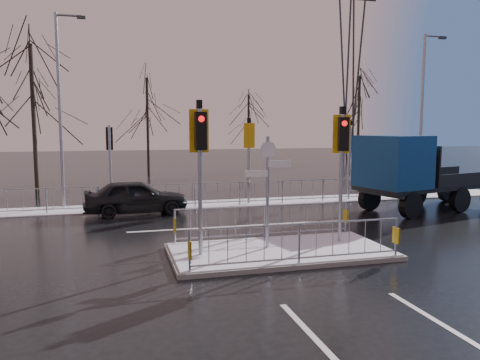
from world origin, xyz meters
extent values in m
plane|color=black|center=(0.00, 0.00, 0.00)|extent=(120.00, 120.00, 0.00)
cube|color=white|center=(0.00, 8.60, 0.02)|extent=(30.00, 2.00, 0.04)
cube|color=silver|center=(-1.20, -5.50, 0.00)|extent=(0.12, 4.00, 0.01)
cube|color=silver|center=(1.20, -5.50, 0.00)|extent=(0.12, 4.00, 0.01)
cube|color=silver|center=(0.00, 3.80, 0.00)|extent=(8.00, 0.15, 0.01)
cube|color=slate|center=(0.00, 0.00, 0.06)|extent=(6.00, 3.00, 0.12)
cube|color=white|center=(0.00, 0.00, 0.14)|extent=(5.85, 2.85, 0.03)
cube|color=gold|center=(-2.70, -1.38, 0.67)|extent=(0.05, 0.28, 0.42)
cube|color=gold|center=(2.70, -1.38, 0.67)|extent=(0.05, 0.28, 0.42)
cube|color=gold|center=(-2.70, 1.38, 0.67)|extent=(0.05, 0.28, 0.42)
cube|color=gold|center=(2.70, 1.38, 0.67)|extent=(0.05, 0.28, 0.42)
cylinder|color=gray|center=(-2.20, 0.00, 2.02)|extent=(0.11, 0.11, 3.80)
cube|color=black|center=(-2.20, -0.18, 3.37)|extent=(0.28, 0.22, 0.95)
cylinder|color=red|center=(-2.20, -0.29, 3.67)|extent=(0.16, 0.04, 0.16)
cube|color=#DBA10C|center=(-2.20, 0.07, 3.37)|extent=(0.50, 0.03, 1.10)
cube|color=black|center=(-2.20, 0.00, 4.04)|extent=(0.14, 0.14, 0.22)
cylinder|color=gray|center=(2.00, 0.40, 1.97)|extent=(0.11, 0.11, 3.70)
cube|color=black|center=(1.95, 0.23, 3.27)|extent=(0.33, 0.28, 0.95)
cylinder|color=red|center=(1.93, 0.12, 3.57)|extent=(0.16, 0.08, 0.16)
cube|color=#DBA10C|center=(2.02, 0.47, 3.27)|extent=(0.49, 0.16, 1.10)
cube|color=black|center=(2.00, 0.40, 3.94)|extent=(0.14, 0.14, 0.22)
cylinder|color=gray|center=(-0.30, 0.20, 1.67)|extent=(0.09, 0.09, 3.10)
cube|color=silver|center=(0.05, 0.20, 2.47)|extent=(0.70, 0.14, 0.18)
cube|color=silver|center=(-0.62, 0.20, 2.22)|extent=(0.62, 0.15, 0.18)
cylinder|color=silver|center=(-0.30, 0.17, 2.87)|extent=(0.44, 0.03, 0.44)
cylinder|color=gray|center=(-4.50, 8.30, 1.79)|extent=(0.11, 0.11, 3.50)
cube|color=black|center=(-4.50, 8.48, 2.99)|extent=(0.28, 0.22, 0.95)
cylinder|color=red|center=(-4.50, 8.59, 3.29)|extent=(0.16, 0.04, 0.16)
cylinder|color=gray|center=(1.50, 8.30, 1.84)|extent=(0.11, 0.11, 3.60)
cube|color=black|center=(1.50, 8.48, 3.09)|extent=(0.28, 0.22, 0.95)
cylinder|color=red|center=(1.50, 8.59, 3.39)|extent=(0.16, 0.04, 0.16)
cube|color=#DBA10C|center=(1.50, 8.23, 3.09)|extent=(0.50, 0.03, 1.10)
cube|color=black|center=(1.50, 8.30, 3.76)|extent=(0.14, 0.14, 0.22)
cylinder|color=gray|center=(6.50, 8.30, 1.79)|extent=(0.11, 0.11, 3.50)
cube|color=black|center=(6.45, 8.47, 2.99)|extent=(0.33, 0.28, 0.95)
cylinder|color=red|center=(6.43, 8.58, 3.29)|extent=(0.16, 0.08, 0.16)
cube|color=black|center=(6.50, 8.30, 3.66)|extent=(0.14, 0.14, 0.22)
imported|color=black|center=(-3.53, 7.12, 0.69)|extent=(4.15, 1.86, 1.38)
cylinder|color=black|center=(6.49, 3.40, 0.51)|extent=(1.07, 0.55, 1.02)
cylinder|color=black|center=(5.96, 5.49, 0.51)|extent=(1.07, 0.55, 1.02)
cylinder|color=black|center=(9.27, 4.10, 0.51)|extent=(1.07, 0.55, 1.02)
cylinder|color=black|center=(8.74, 6.18, 0.51)|extent=(1.07, 0.55, 1.02)
cylinder|color=black|center=(10.73, 6.68, 0.51)|extent=(1.07, 0.55, 1.02)
cube|color=black|center=(8.61, 5.04, 1.00)|extent=(7.13, 3.93, 0.16)
cube|color=navy|center=(6.33, 4.47, 2.11)|extent=(2.58, 2.88, 2.05)
cube|color=black|center=(7.29, 4.71, 2.52)|extent=(0.54, 2.00, 1.13)
cube|color=#2D3033|center=(5.73, 4.32, 0.97)|extent=(0.69, 2.31, 0.36)
cube|color=black|center=(9.70, 5.32, 1.15)|extent=(4.97, 3.48, 0.12)
cube|color=black|center=(7.57, 4.78, 1.97)|extent=(0.68, 2.40, 1.54)
cylinder|color=black|center=(-8.00, 12.50, 3.68)|extent=(0.20, 0.20, 7.36)
cylinder|color=black|center=(-2.00, 22.00, 3.45)|extent=(0.19, 0.19, 6.90)
cylinder|color=black|center=(6.00, 24.00, 2.99)|extent=(0.16, 0.16, 5.98)
cylinder|color=black|center=(14.00, 21.00, 3.68)|extent=(0.20, 0.20, 7.36)
cylinder|color=gray|center=(10.50, 8.50, 4.00)|extent=(0.14, 0.14, 8.00)
cylinder|color=gray|center=(11.00, 8.50, 7.90)|extent=(1.00, 0.10, 0.10)
cube|color=#2D3033|center=(11.50, 8.50, 7.85)|extent=(0.35, 0.18, 0.12)
cylinder|color=gray|center=(-6.50, 9.50, 4.10)|extent=(0.14, 0.14, 8.20)
cylinder|color=gray|center=(-6.00, 9.50, 8.10)|extent=(1.00, 0.10, 0.10)
cube|color=#2D3033|center=(-5.50, 9.50, 8.05)|extent=(0.35, 0.18, 0.12)
cylinder|color=#2D3033|center=(18.60, 30.60, 10.00)|extent=(1.18, 1.18, 19.97)
cylinder|color=#2D3033|center=(17.40, 30.60, 10.00)|extent=(1.18, 1.18, 19.97)
cylinder|color=#2D3033|center=(18.60, 29.40, 10.00)|extent=(1.18, 1.18, 19.97)
cylinder|color=#2D3033|center=(17.40, 29.40, 10.00)|extent=(1.18, 1.18, 19.97)
camera|label=1|loc=(-4.29, -11.81, 3.47)|focal=35.00mm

